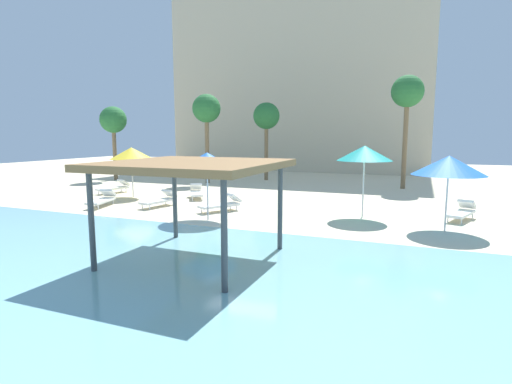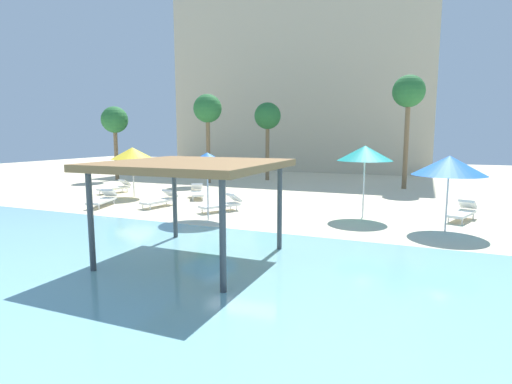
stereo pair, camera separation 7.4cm
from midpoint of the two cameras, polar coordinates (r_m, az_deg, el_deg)
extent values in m
plane|color=beige|center=(12.57, -3.49, -7.07)|extent=(80.00, 80.00, 0.00)
cube|color=#7AB7C1|center=(8.41, -19.82, -15.18)|extent=(44.00, 13.50, 0.04)
cylinder|color=#42474C|center=(13.03, -11.47, -1.23)|extent=(0.14, 0.14, 2.42)
cylinder|color=#42474C|center=(11.48, 3.22, -2.32)|extent=(0.14, 0.14, 2.42)
cylinder|color=#42474C|center=(10.36, -22.28, -4.04)|extent=(0.14, 0.14, 2.42)
cylinder|color=#42474C|center=(8.33, -4.73, -6.30)|extent=(0.14, 0.14, 2.42)
cube|color=olive|center=(10.48, -9.01, 3.78)|extent=(4.20, 4.20, 0.18)
cylinder|color=silver|center=(16.66, 14.69, 0.38)|extent=(0.06, 0.06, 2.26)
cone|color=teal|center=(16.54, 14.86, 5.29)|extent=(2.16, 2.16, 0.59)
cylinder|color=silver|center=(22.49, -17.03, 1.88)|extent=(0.06, 0.06, 2.01)
cone|color=yellow|center=(22.39, -17.17, 5.22)|extent=(2.22, 2.22, 0.61)
cylinder|color=silver|center=(15.30, 25.02, -1.42)|extent=(0.06, 0.06, 1.92)
cone|color=blue|center=(15.16, 25.31, 3.40)|extent=(2.40, 2.40, 0.66)
cylinder|color=silver|center=(15.73, -6.93, -0.39)|extent=(0.06, 0.06, 1.97)
cone|color=blue|center=(15.60, -7.01, 4.36)|extent=(2.32, 2.32, 0.64)
cylinder|color=white|center=(16.97, -6.97, -2.77)|extent=(0.05, 0.05, 0.22)
cylinder|color=white|center=(17.38, -7.75, -2.53)|extent=(0.05, 0.05, 0.22)
cylinder|color=white|center=(17.71, -2.91, -2.27)|extent=(0.05, 0.05, 0.22)
cylinder|color=white|center=(18.10, -3.75, -2.05)|extent=(0.05, 0.05, 0.22)
cube|color=white|center=(17.50, -5.31, -1.89)|extent=(1.45, 1.85, 0.10)
cube|color=white|center=(17.85, -3.28, -0.78)|extent=(0.78, 0.75, 0.40)
cylinder|color=white|center=(19.20, -21.35, -2.01)|extent=(0.05, 0.05, 0.22)
cylinder|color=white|center=(19.42, -22.61, -1.97)|extent=(0.05, 0.05, 0.22)
cylinder|color=white|center=(20.47, -19.51, -1.33)|extent=(0.05, 0.05, 0.22)
cylinder|color=white|center=(20.68, -20.71, -1.30)|extent=(0.05, 0.05, 0.22)
cube|color=white|center=(19.91, -21.04, -1.19)|extent=(1.08, 1.90, 0.10)
cube|color=white|center=(20.53, -20.14, -0.10)|extent=(0.72, 0.66, 0.40)
cylinder|color=white|center=(23.80, -20.69, -0.14)|extent=(0.05, 0.05, 0.22)
cylinder|color=white|center=(24.20, -21.30, -0.04)|extent=(0.05, 0.05, 0.22)
cylinder|color=white|center=(24.58, -17.85, 0.24)|extent=(0.05, 0.05, 0.22)
cylinder|color=white|center=(24.97, -18.48, 0.32)|extent=(0.05, 0.05, 0.22)
cube|color=white|center=(24.36, -19.58, 0.47)|extent=(1.05, 1.89, 0.10)
cube|color=white|center=(24.73, -18.17, 1.29)|extent=(0.71, 0.65, 0.40)
cylinder|color=white|center=(20.53, -7.68, -0.91)|extent=(0.05, 0.05, 0.22)
cylinder|color=white|center=(20.51, -9.02, -0.95)|extent=(0.05, 0.05, 0.22)
cylinder|color=white|center=(21.95, -7.85, -0.34)|extent=(0.05, 0.05, 0.22)
cylinder|color=white|center=(21.94, -9.10, -0.37)|extent=(0.05, 0.05, 0.22)
cube|color=white|center=(21.21, -8.42, -0.21)|extent=(1.47, 1.84, 0.10)
cube|color=white|center=(21.91, -8.50, 0.78)|extent=(0.78, 0.75, 0.40)
cylinder|color=white|center=(18.47, -14.81, -2.10)|extent=(0.05, 0.05, 0.22)
cylinder|color=white|center=(18.82, -15.79, -1.95)|extent=(0.05, 0.05, 0.22)
cylinder|color=white|center=(19.45, -11.67, -1.50)|extent=(0.05, 0.05, 0.22)
cylinder|color=white|center=(19.79, -12.66, -1.37)|extent=(0.05, 0.05, 0.22)
cube|color=white|center=(19.10, -13.71, -1.25)|extent=(0.92, 1.88, 0.10)
cube|color=white|center=(19.57, -12.16, -0.17)|extent=(0.68, 0.61, 0.40)
cylinder|color=white|center=(16.77, 26.76, -3.71)|extent=(0.05, 0.05, 0.22)
cylinder|color=white|center=(16.89, 25.20, -3.53)|extent=(0.05, 0.05, 0.22)
cylinder|color=white|center=(18.14, 27.99, -2.96)|extent=(0.05, 0.05, 0.22)
cylinder|color=white|center=(18.26, 26.53, -2.80)|extent=(0.05, 0.05, 0.22)
cube|color=white|center=(17.48, 26.68, -2.72)|extent=(1.18, 1.90, 0.10)
cube|color=white|center=(18.15, 27.37, -1.52)|extent=(0.74, 0.68, 0.40)
cylinder|color=brown|center=(27.97, -6.95, 6.05)|extent=(0.28, 0.28, 4.69)
sphere|color=#286B33|center=(28.02, -7.04, 11.57)|extent=(1.90, 1.90, 1.90)
cylinder|color=brown|center=(31.49, -19.27, 5.26)|extent=(0.28, 0.28, 4.01)
sphere|color=#286B33|center=(31.49, -19.47, 9.55)|extent=(1.90, 1.90, 1.90)
cylinder|color=brown|center=(29.61, 1.38, 5.82)|extent=(0.28, 0.28, 4.28)
sphere|color=#286B33|center=(29.62, 1.39, 10.64)|extent=(1.90, 1.90, 1.90)
cylinder|color=brown|center=(26.32, 20.09, 6.39)|extent=(0.28, 0.28, 5.50)
sphere|color=#286B33|center=(26.44, 20.42, 13.12)|extent=(1.90, 1.90, 1.90)
cube|color=beige|center=(41.75, 6.74, 15.97)|extent=(23.66, 9.94, 18.19)
camera|label=1|loc=(0.04, -90.15, -0.02)|focal=28.51mm
camera|label=2|loc=(0.04, 89.85, 0.02)|focal=28.51mm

